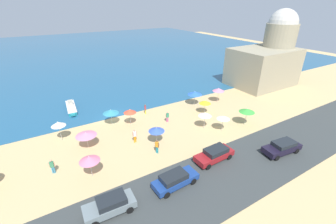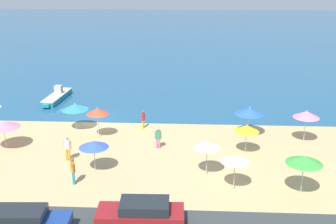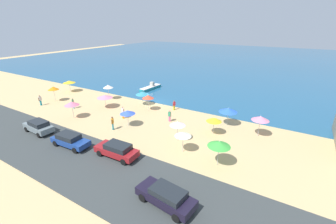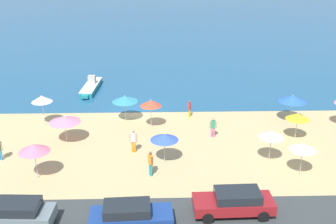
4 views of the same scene
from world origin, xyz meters
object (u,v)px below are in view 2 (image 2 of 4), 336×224
Objects in this scene: beach_umbrella_9 at (304,160)px; skiff_nearshore at (57,97)px; bather_4 at (158,137)px; beach_umbrella_2 at (249,111)px; beach_umbrella_12 at (98,111)px; beach_umbrella_13 at (247,128)px; parked_car_1 at (24,221)px; beach_umbrella_3 at (3,125)px; beach_umbrella_0 at (306,114)px; beach_umbrella_1 at (94,144)px; parked_car_3 at (141,213)px; beach_umbrella_6 at (207,145)px; bather_5 at (68,147)px; bather_1 at (143,119)px; beach_umbrella_5 at (235,159)px; bather_0 at (73,169)px; beach_umbrella_7 at (75,107)px.

skiff_nearshore is (-20.38, 18.07, -1.88)m from beach_umbrella_9.
beach_umbrella_2 is at bearing 22.55° from bather_4.
beach_umbrella_13 is (11.40, -2.47, -0.27)m from beach_umbrella_12.
parked_car_1 is at bearing -94.25° from beach_umbrella_12.
beach_umbrella_2 is 19.38m from parked_car_1.
beach_umbrella_2 is 1.00× the size of beach_umbrella_3.
skiff_nearshore is at bearing 89.16° from beach_umbrella_3.
beach_umbrella_9 is at bearing -66.20° from beach_umbrella_13.
bather_4 is at bearing -171.17° from beach_umbrella_0.
beach_umbrella_1 is at bearing -161.48° from beach_umbrella_13.
bather_4 is at bearing 89.48° from parked_car_3.
beach_umbrella_6 is 11.92m from parked_car_1.
parked_car_3 is (-3.57, -6.15, -1.29)m from beach_umbrella_6.
bather_5 is at bearing -19.75° from beach_umbrella_3.
beach_umbrella_9 is at bearing -78.19° from beach_umbrella_2.
beach_umbrella_12 is at bearing 149.14° from beach_umbrella_9.
beach_umbrella_6 reaches higher than bather_1.
bather_5 is (-12.64, -1.94, -0.91)m from beach_umbrella_13.
beach_umbrella_6 is (-1.63, 1.84, 0.09)m from beach_umbrella_5.
beach_umbrella_9 is at bearing 22.86° from parked_car_3.
beach_umbrella_12 is 4.73m from bather_5.
beach_umbrella_1 is 7.68m from parked_car_1.
bather_0 is at bearing -69.07° from bather_5.
bather_4 is 10.28m from parked_car_3.
beach_umbrella_6 is at bearing 11.65° from bather_0.
bather_1 is at bearing 95.93° from parked_car_3.
bather_1 is 0.35× the size of parked_car_1.
skiff_nearshore is (-4.15, 8.13, -1.61)m from beach_umbrella_7.
skiff_nearshore is (-22.58, 9.89, -1.90)m from beach_umbrella_0.
beach_umbrella_0 is 9.76m from beach_umbrella_6.
beach_umbrella_2 reaches higher than beach_umbrella_13.
beach_umbrella_6 is 4.69m from beach_umbrella_13.
beach_umbrella_12 reaches higher than parked_car_3.
bather_5 is at bearing -124.97° from bather_1.
beach_umbrella_3 is at bearing -154.81° from bather_1.
beach_umbrella_2 reaches higher than bather_5.
beach_umbrella_0 is at bearing 51.42° from beach_umbrella_5.
beach_umbrella_7 is 8.06m from bather_4.
parked_car_3 is (-6.55, -9.76, -1.10)m from beach_umbrella_13.
beach_umbrella_9 reaches higher than parked_car_1.
beach_umbrella_9 reaches higher than parked_car_3.
beach_umbrella_0 is at bearing 46.66° from parked_car_3.
beach_umbrella_13 is 9.35m from bather_1.
bather_1 is at bearing 111.15° from bather_4.
beach_umbrella_1 is 1.35× the size of bather_4.
beach_umbrella_13 reaches higher than parked_car_1.
beach_umbrella_2 is 1.35× the size of bather_5.
beach_umbrella_1 is 8.51m from bather_1.
beach_umbrella_1 is 10.96m from beach_umbrella_13.
beach_umbrella_6 is (7.41, -0.13, 0.18)m from beach_umbrella_1.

